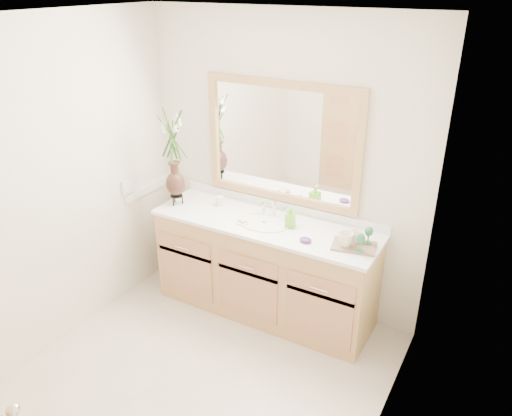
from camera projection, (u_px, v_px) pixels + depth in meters
The scene contains 20 objects.
floor at pixel (195, 385), 3.47m from camera, with size 2.60×2.60×0.00m, color beige.
ceiling at pixel (169, 18), 2.45m from camera, with size 2.40×2.60×0.02m, color white.
wall_back at pixel (282, 167), 3.99m from camera, with size 2.40×0.02×2.40m, color silver.
wall_left at pixel (47, 194), 3.50m from camera, with size 0.02×2.60×2.40m, color silver.
wall_right at pixel (383, 290), 2.43m from camera, with size 0.02×2.60×2.40m, color silver.
vanity at pixel (265, 269), 4.10m from camera, with size 1.80×0.55×0.80m.
counter at pixel (265, 224), 3.93m from camera, with size 1.84×0.57×0.03m, color white.
sink at pixel (264, 229), 3.93m from camera, with size 0.38×0.34×0.23m.
mirror at pixel (282, 143), 3.88m from camera, with size 1.32×0.04×0.97m.
switch_plate at pixel (127, 187), 4.19m from camera, with size 0.02×0.12×0.12m, color white.
flower_vase at pixel (173, 145), 4.01m from camera, with size 0.19×0.19×0.77m.
tumbler at pixel (220, 201), 4.19m from camera, with size 0.06×0.06×0.08m, color white.
soap_dish at pixel (242, 222), 3.90m from camera, with size 0.10×0.10×0.03m.
soap_bottle at pixel (291, 218), 3.82m from camera, with size 0.07×0.07×0.15m, color #6DC62E.
purple_dish at pixel (306, 240), 3.62m from camera, with size 0.09×0.07×0.03m, color #4B2570.
tray at pixel (354, 246), 3.56m from camera, with size 0.31×0.21×0.02m, color brown.
mug_left at pixel (346, 239), 3.52m from camera, with size 0.11×0.10×0.11m, color white.
mug_right at pixel (356, 236), 3.58m from camera, with size 0.09×0.09×0.09m, color white.
goblet_front at pixel (361, 239), 3.44m from camera, with size 0.06×0.06×0.14m.
goblet_back at pixel (369, 232), 3.53m from camera, with size 0.06×0.06×0.14m.
Camera 1 is at (1.66, -2.07, 2.59)m, focal length 35.00 mm.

